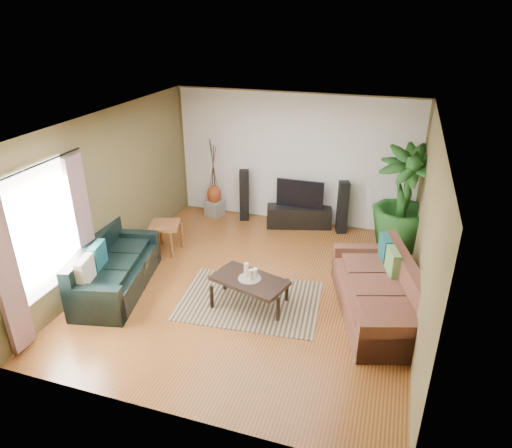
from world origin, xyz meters
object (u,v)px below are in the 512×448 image
at_px(potted_plant, 404,199).
at_px(speaker_left, 244,195).
at_px(vase, 214,194).
at_px(coffee_table, 250,292).
at_px(pedestal, 215,208).
at_px(sofa_left, 116,266).
at_px(speaker_right, 343,207).
at_px(tv_stand, 299,216).
at_px(side_table, 166,237).
at_px(sofa_right, 378,289).
at_px(television, 300,194).

bearing_deg(potted_plant, speaker_left, 174.23).
bearing_deg(vase, coffee_table, -58.77).
bearing_deg(potted_plant, pedestal, 175.25).
distance_m(sofa_left, speaker_right, 4.49).
bearing_deg(speaker_left, speaker_right, -18.16).
bearing_deg(tv_stand, side_table, -155.37).
relative_size(sofa_right, vase, 5.16).
bearing_deg(potted_plant, tv_stand, 170.82).
relative_size(sofa_left, speaker_right, 1.81).
bearing_deg(tv_stand, pedestal, 164.65).
distance_m(potted_plant, vase, 3.94).
bearing_deg(tv_stand, potted_plant, -24.53).
distance_m(sofa_right, television, 3.18).
relative_size(sofa_right, side_table, 3.99).
relative_size(coffee_table, potted_plant, 0.57).
relative_size(speaker_left, side_table, 1.99).
relative_size(sofa_right, coffee_table, 1.98).
bearing_deg(pedestal, vase, 0.00).
bearing_deg(coffee_table, speaker_right, 88.74).
bearing_deg(coffee_table, sofa_right, 27.47).
distance_m(speaker_left, side_table, 2.04).
bearing_deg(speaker_left, pedestal, 161.84).
bearing_deg(side_table, speaker_left, 62.42).
bearing_deg(potted_plant, sofa_left, -145.92).
bearing_deg(sofa_left, coffee_table, -96.15).
height_order(sofa_right, coffee_table, sofa_right).
distance_m(coffee_table, potted_plant, 3.46).
bearing_deg(speaker_right, vase, 161.17).
xyz_separation_m(speaker_left, vase, (-0.69, 0.00, -0.06)).
xyz_separation_m(coffee_table, vase, (-1.80, 2.97, 0.26)).
bearing_deg(television, tv_stand, 0.00).
relative_size(speaker_right, side_table, 1.95).
distance_m(sofa_right, coffee_table, 1.90).
height_order(vase, side_table, vase).
bearing_deg(television, speaker_left, 180.00).
height_order(television, speaker_right, speaker_right).
xyz_separation_m(sofa_left, speaker_right, (3.13, 3.21, 0.11)).
relative_size(sofa_left, vase, 4.57).
relative_size(speaker_left, vase, 2.57).
relative_size(speaker_left, speaker_right, 1.02).
relative_size(sofa_left, side_table, 3.54).
height_order(sofa_right, side_table, sofa_right).
bearing_deg(speaker_left, tv_stand, -18.16).
bearing_deg(tv_stand, speaker_left, 164.65).
bearing_deg(speaker_right, television, 161.17).
xyz_separation_m(potted_plant, pedestal, (-3.90, 0.32, -0.81)).
distance_m(sofa_right, speaker_right, 2.77).
height_order(coffee_table, vase, vase).
xyz_separation_m(tv_stand, speaker_left, (-1.20, 0.00, 0.33)).
relative_size(coffee_table, pedestal, 3.33).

